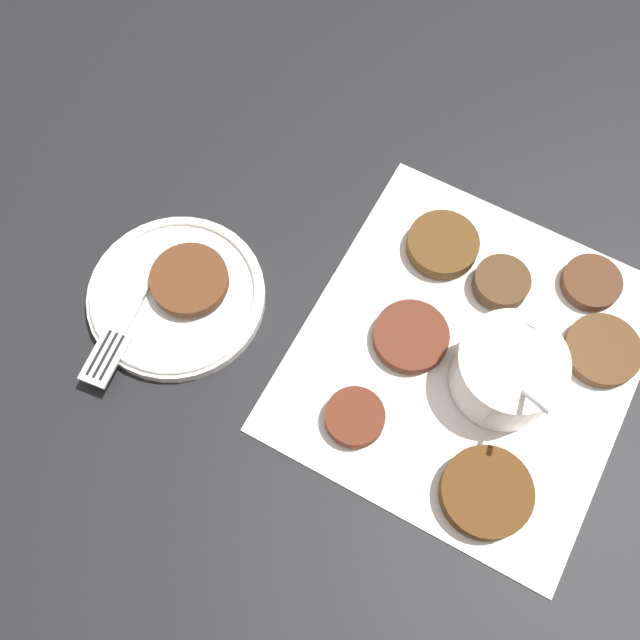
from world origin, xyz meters
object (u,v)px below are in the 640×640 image
at_px(sauce_bowl, 507,371).
at_px(fork, 121,327).
at_px(fritter_on_plate, 189,280).
at_px(serving_plate, 176,296).

distance_m(sauce_bowl, fork, 0.38).
relative_size(fritter_on_plate, fork, 0.48).
bearing_deg(serving_plate, fritter_on_plate, -28.07).
bearing_deg(sauce_bowl, fritter_on_plate, 100.55).
xyz_separation_m(sauce_bowl, serving_plate, (-0.08, 0.33, -0.02)).
distance_m(fritter_on_plate, fork, 0.08).
xyz_separation_m(serving_plate, fork, (-0.06, 0.02, 0.01)).
height_order(sauce_bowl, fork, sauce_bowl).
xyz_separation_m(sauce_bowl, fork, (-0.14, 0.36, -0.01)).
xyz_separation_m(fritter_on_plate, fork, (-0.08, 0.03, -0.00)).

